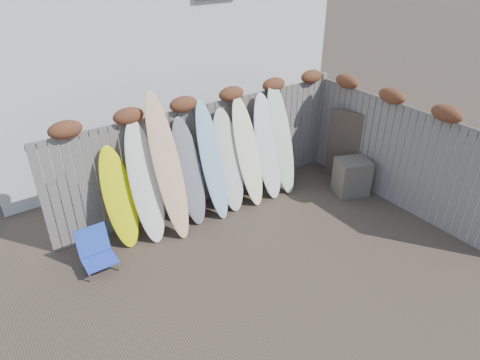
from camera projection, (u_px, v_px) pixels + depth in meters
ground at (282, 263)px, 6.96m from camera, size 80.00×80.00×0.00m
back_fence at (207, 145)px, 8.12m from camera, size 6.05×0.28×2.24m
right_fence at (399, 149)px, 8.05m from camera, size 0.28×4.40×2.24m
house at (133, 5)px, 10.28m from camera, size 8.50×5.50×6.33m
beach_chair at (96, 250)px, 6.76m from camera, size 0.50×0.53×0.67m
wooden_crate at (352, 177)px, 8.72m from camera, size 0.78×0.72×0.74m
lattice_panel at (351, 148)px, 8.98m from camera, size 0.42×0.97×1.55m
surfboard_0 at (119, 198)px, 7.09m from camera, size 0.52×0.63×1.72m
surfboard_1 at (145, 183)px, 7.16m from camera, size 0.58×0.77×2.08m
surfboard_2 at (168, 168)px, 7.19m from camera, size 0.54×0.90×2.49m
surfboard_3 at (189, 172)px, 7.64m from camera, size 0.50×0.69×1.94m
surfboard_4 at (212, 161)px, 7.76m from camera, size 0.48×0.78×2.16m
surfboard_5 at (228, 161)px, 8.03m from camera, size 0.59×0.72×1.93m
surfboard_6 at (248, 152)px, 8.17m from camera, size 0.59×0.79×2.09m
surfboard_7 at (268, 147)px, 8.42m from camera, size 0.58×0.76×2.05m
surfboard_8 at (281, 139)px, 8.56m from camera, size 0.52×0.79×2.22m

